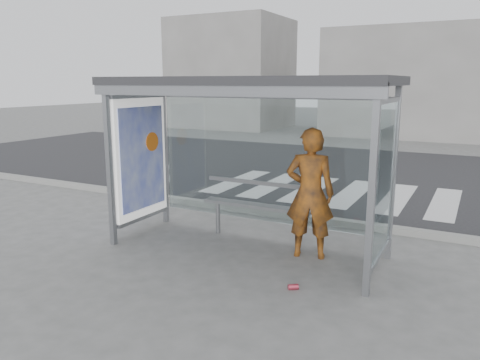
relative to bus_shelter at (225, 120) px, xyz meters
The scene contains 10 objects.
ground 2.02m from the bus_shelter, ahead, with size 80.00×80.00×0.00m, color #5E5E5C.
road 7.22m from the bus_shelter, 86.94° to the left, with size 30.00×10.00×0.01m, color black.
curb 2.72m from the bus_shelter, 78.88° to the left, with size 30.00×0.18×0.12m, color gray.
crosswalk 5.05m from the bus_shelter, 72.83° to the left, with size 7.55×3.00×0.00m.
bus_shelter is the anchor object (origin of this frame).
building_left 20.38m from the bus_shelter, 118.23° to the left, with size 6.00×5.00×6.00m, color gray.
building_center 17.95m from the bus_shelter, 88.81° to the left, with size 8.00×5.00×5.00m, color gray.
person 1.67m from the bus_shelter, ahead, with size 0.70×0.46×1.92m, color #C85712.
bench 1.53m from the bus_shelter, 61.16° to the left, with size 1.87×0.23×0.97m.
soda_can 2.67m from the bus_shelter, 33.41° to the right, with size 0.07×0.07×0.13m, color #EB455D.
Camera 1 is at (3.08, -6.08, 2.55)m, focal length 35.00 mm.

